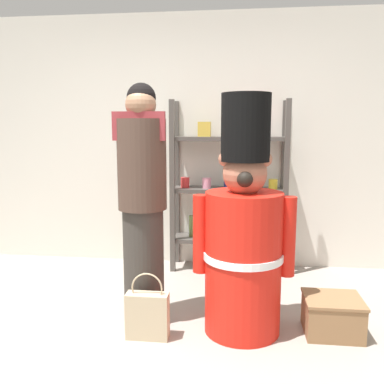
# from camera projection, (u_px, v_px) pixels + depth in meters

# --- Properties ---
(ground_plane) EXTENTS (6.40, 6.40, 0.00)m
(ground_plane) POSITION_uv_depth(u_px,v_px,m) (146.00, 379.00, 2.40)
(ground_plane) COLOR #9E9389
(back_wall) EXTENTS (6.40, 0.12, 2.60)m
(back_wall) POSITION_uv_depth(u_px,v_px,m) (191.00, 142.00, 4.35)
(back_wall) COLOR silver
(back_wall) RESTS_ON ground_plane
(merchandise_shelf) EXTENTS (1.15, 0.35, 1.72)m
(merchandise_shelf) POSITION_uv_depth(u_px,v_px,m) (229.00, 186.00, 4.15)
(merchandise_shelf) COLOR #4C4742
(merchandise_shelf) RESTS_ON ground_plane
(teddy_bear_guard) EXTENTS (0.71, 0.56, 1.68)m
(teddy_bear_guard) POSITION_uv_depth(u_px,v_px,m) (244.00, 239.00, 2.87)
(teddy_bear_guard) COLOR red
(teddy_bear_guard) RESTS_ON ground_plane
(person_shopper) EXTENTS (0.37, 0.35, 1.76)m
(person_shopper) POSITION_uv_depth(u_px,v_px,m) (143.00, 202.00, 3.00)
(person_shopper) COLOR #38332D
(person_shopper) RESTS_ON ground_plane
(shopping_bag) EXTENTS (0.29, 0.11, 0.47)m
(shopping_bag) POSITION_uv_depth(u_px,v_px,m) (147.00, 315.00, 2.84)
(shopping_bag) COLOR #C1AD89
(shopping_bag) RESTS_ON ground_plane
(display_crate) EXTENTS (0.40, 0.35, 0.27)m
(display_crate) POSITION_uv_depth(u_px,v_px,m) (332.00, 316.00, 2.91)
(display_crate) COLOR olive
(display_crate) RESTS_ON ground_plane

